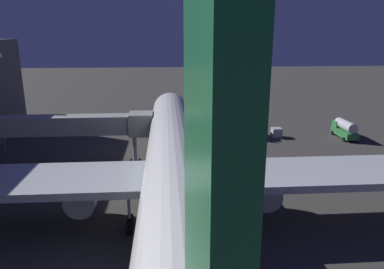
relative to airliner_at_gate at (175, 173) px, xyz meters
The scene contains 12 objects.
ground_plane 12.61m from the airliner_at_gate, 90.00° to the right, with size 320.00×320.00×0.00m, color #383533.
airliner_at_gate is the anchor object (origin of this frame).
jet_bridge 21.95m from the airliner_at_gate, 56.03° to the right, with size 22.95×3.40×7.15m.
fuel_tanker 41.78m from the airliner_at_gate, 136.72° to the right, with size 2.46×6.14×3.15m.
cargo_truck_aft 34.65m from the airliner_at_gate, 111.81° to the right, with size 2.36×5.61×3.97m.
baggage_container_near_belt 35.33m from the airliner_at_gate, 122.10° to the right, with size 1.67×1.65×1.63m, color #B7BABF.
ground_crew_by_belt_loader 31.71m from the airliner_at_gate, 119.79° to the right, with size 0.40×0.40×1.88m.
ground_crew_marshaller_fwd 31.51m from the airliner_at_gate, 96.48° to the right, with size 0.40×0.40×1.74m.
ground_crew_under_port_wing 33.80m from the airliner_at_gate, 102.67° to the right, with size 0.40×0.40×1.72m.
ground_crew_by_tug 32.87m from the airliner_at_gate, 99.30° to the right, with size 0.40×0.40×1.76m.
traffic_cone_nose_port 30.44m from the airliner_at_gate, 94.21° to the right, with size 0.36×0.36×0.55m, color orange.
traffic_cone_nose_starboard 30.44m from the airliner_at_gate, 85.79° to the right, with size 0.36×0.36×0.55m, color orange.
Camera 1 is at (0.65, 41.11, 17.41)m, focal length 33.56 mm.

